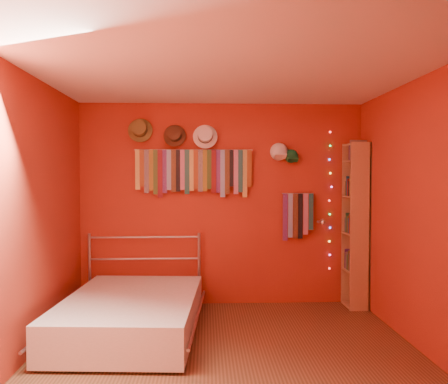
{
  "coord_description": "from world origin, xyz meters",
  "views": [
    {
      "loc": [
        -0.2,
        -3.68,
        1.59
      ],
      "look_at": [
        -0.01,
        0.9,
        1.43
      ],
      "focal_mm": 35.0,
      "sensor_mm": 36.0,
      "label": 1
    }
  ],
  "objects": [
    {
      "name": "ground",
      "position": [
        0.0,
        0.0,
        0.0
      ],
      "size": [
        3.5,
        3.5,
        0.0
      ],
      "primitive_type": "plane",
      "color": "#4E301A",
      "rests_on": "ground"
    },
    {
      "name": "back_wall",
      "position": [
        0.0,
        1.75,
        1.25
      ],
      "size": [
        3.5,
        0.02,
        2.5
      ],
      "primitive_type": "cube",
      "color": "maroon",
      "rests_on": "ground"
    },
    {
      "name": "right_wall",
      "position": [
        1.75,
        0.0,
        1.25
      ],
      "size": [
        0.02,
        3.5,
        2.5
      ],
      "primitive_type": "cube",
      "color": "maroon",
      "rests_on": "ground"
    },
    {
      "name": "left_wall",
      "position": [
        -1.75,
        0.0,
        1.25
      ],
      "size": [
        0.02,
        3.5,
        2.5
      ],
      "primitive_type": "cube",
      "color": "maroon",
      "rests_on": "ground"
    },
    {
      "name": "ceiling",
      "position": [
        0.0,
        0.0,
        2.5
      ],
      "size": [
        3.5,
        3.5,
        0.02
      ],
      "primitive_type": "cube",
      "color": "white",
      "rests_on": "back_wall"
    },
    {
      "name": "tie_rack",
      "position": [
        -0.35,
        1.68,
        1.67
      ],
      "size": [
        1.45,
        0.03,
        0.59
      ],
      "color": "#AAAAAF",
      "rests_on": "back_wall"
    },
    {
      "name": "small_tie_rack",
      "position": [
        0.94,
        1.69,
        1.13
      ],
      "size": [
        0.4,
        0.03,
        0.59
      ],
      "color": "#AAAAAF",
      "rests_on": "back_wall"
    },
    {
      "name": "fedora_olive",
      "position": [
        -1.0,
        1.65,
        2.17
      ],
      "size": [
        0.3,
        0.16,
        0.29
      ],
      "rotation": [
        1.36,
        0.0,
        0.0
      ],
      "color": "brown",
      "rests_on": "back_wall"
    },
    {
      "name": "fedora_brown",
      "position": [
        -0.58,
        1.66,
        2.1
      ],
      "size": [
        0.27,
        0.15,
        0.27
      ],
      "rotation": [
        1.36,
        0.0,
        0.0
      ],
      "color": "#482B19",
      "rests_on": "back_wall"
    },
    {
      "name": "fedora_white",
      "position": [
        -0.21,
        1.65,
        2.09
      ],
      "size": [
        0.3,
        0.16,
        0.3
      ],
      "rotation": [
        1.36,
        0.0,
        0.0
      ],
      "color": "white",
      "rests_on": "back_wall"
    },
    {
      "name": "cap_white",
      "position": [
        0.7,
        1.7,
        1.9
      ],
      "size": [
        0.2,
        0.25,
        0.2
      ],
      "color": "white",
      "rests_on": "back_wall"
    },
    {
      "name": "cap_green",
      "position": [
        0.86,
        1.7,
        1.85
      ],
      "size": [
        0.17,
        0.22,
        0.17
      ],
      "color": "#186C31",
      "rests_on": "back_wall"
    },
    {
      "name": "fairy_lights",
      "position": [
        1.35,
        1.71,
        1.29
      ],
      "size": [
        0.05,
        0.02,
        1.74
      ],
      "color": "#FF3333",
      "rests_on": "back_wall"
    },
    {
      "name": "reading_lamp",
      "position": [
        1.21,
        1.54,
        1.04
      ],
      "size": [
        0.06,
        0.26,
        0.08
      ],
      "color": "#AAAAAF",
      "rests_on": "back_wall"
    },
    {
      "name": "bookshelf",
      "position": [
        1.66,
        1.53,
        1.02
      ],
      "size": [
        0.25,
        0.34,
        2.0
      ],
      "color": "#A76F4B",
      "rests_on": "ground"
    },
    {
      "name": "bed",
      "position": [
        -0.95,
        0.7,
        0.21
      ],
      "size": [
        1.48,
        1.91,
        0.9
      ],
      "rotation": [
        0.0,
        0.0,
        -0.07
      ],
      "color": "#AAAAAF",
      "rests_on": "ground"
    }
  ]
}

